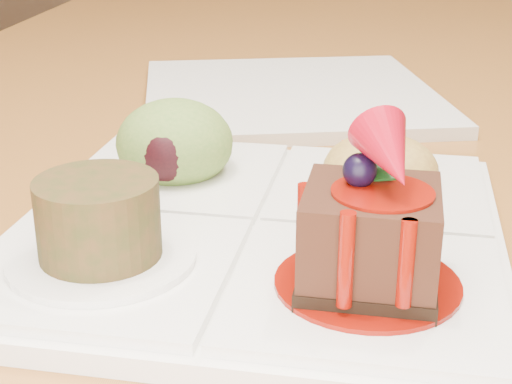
# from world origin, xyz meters

# --- Properties ---
(dining_table) EXTENTS (1.00, 1.80, 0.75)m
(dining_table) POSITION_xyz_m (0.00, 0.00, 0.68)
(dining_table) COLOR #A05A29
(dining_table) RESTS_ON ground
(sampler_plate) EXTENTS (0.30, 0.30, 0.11)m
(sampler_plate) POSITION_xyz_m (-0.05, -0.35, 0.77)
(sampler_plate) COLOR white
(sampler_plate) RESTS_ON dining_table
(second_plate) EXTENTS (0.34, 0.34, 0.01)m
(second_plate) POSITION_xyz_m (-0.06, -0.03, 0.76)
(second_plate) COLOR white
(second_plate) RESTS_ON dining_table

